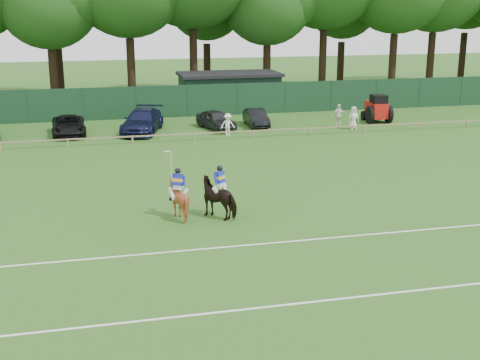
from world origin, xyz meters
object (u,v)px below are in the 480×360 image
object	(u,v)px
spectator_left	(228,125)
spectator_mid	(338,116)
horse_dark	(220,198)
suv_black	(69,126)
tractor	(377,109)
spectator_right	(354,118)
hatch_grey	(216,120)
estate_black	(256,118)
utility_shed	(229,91)
horse_chestnut	(179,200)
sedan_navy	(142,121)

from	to	relation	value
spectator_left	spectator_mid	size ratio (longest dim) A/B	0.89
horse_dark	suv_black	distance (m)	20.27
spectator_mid	tractor	xyz separation A→B (m)	(3.64, 1.35, 0.14)
suv_black	spectator_mid	bearing A→B (deg)	-7.44
spectator_left	spectator_right	bearing A→B (deg)	-0.16
hatch_grey	estate_black	size ratio (longest dim) A/B	1.04
utility_shed	spectator_mid	bearing A→B (deg)	-59.74
horse_dark	spectator_right	bearing A→B (deg)	-171.20
horse_chestnut	spectator_mid	distance (m)	22.26
suv_black	spectator_left	world-z (taller)	spectator_left
hatch_grey	spectator_right	distance (m)	9.76
horse_chestnut	hatch_grey	xyz separation A→B (m)	(5.37, 18.79, -0.13)
spectator_mid	spectator_left	bearing A→B (deg)	-171.51
sedan_navy	spectator_right	xyz separation A→B (m)	(14.68, -2.30, 0.02)
sedan_navy	tractor	bearing A→B (deg)	17.23
sedan_navy	tractor	world-z (taller)	tractor
sedan_navy	estate_black	size ratio (longest dim) A/B	1.46
spectator_mid	estate_black	bearing A→B (deg)	163.49
spectator_left	suv_black	bearing A→B (deg)	164.63
estate_black	horse_dark	bearing A→B (deg)	-107.01
suv_black	hatch_grey	size ratio (longest dim) A/B	1.20
suv_black	estate_black	bearing A→B (deg)	-1.67
spectator_left	utility_shed	bearing A→B (deg)	76.12
horse_chestnut	sedan_navy	distance (m)	18.70
hatch_grey	estate_black	distance (m)	3.06
suv_black	tractor	distance (m)	22.47
sedan_navy	utility_shed	size ratio (longest dim) A/B	0.65
suv_black	tractor	xyz separation A→B (m)	(22.46, -0.35, 0.34)
spectator_right	tractor	world-z (taller)	tractor
sedan_navy	horse_chestnut	bearing A→B (deg)	-73.03
hatch_grey	spectator_right	world-z (taller)	spectator_right
hatch_grey	spectator_mid	xyz separation A→B (m)	(8.66, -1.51, 0.18)
tractor	horse_chestnut	bearing A→B (deg)	-129.86
horse_chestnut	sedan_navy	xyz separation A→B (m)	(0.15, 18.70, -0.00)
spectator_right	estate_black	bearing A→B (deg)	149.91
horse_chestnut	spectator_right	distance (m)	22.11
estate_black	utility_shed	bearing A→B (deg)	93.52
horse_dark	spectator_left	distance (m)	16.96
suv_black	utility_shed	distance (m)	15.44
horse_chestnut	spectator_right	world-z (taller)	spectator_right
horse_chestnut	suv_black	xyz separation A→B (m)	(-4.80, 18.98, -0.14)
horse_chestnut	sedan_navy	world-z (taller)	horse_chestnut
spectator_left	tractor	distance (m)	12.23
suv_black	sedan_navy	size ratio (longest dim) A/B	0.86
horse_dark	utility_shed	world-z (taller)	utility_shed
spectator_mid	utility_shed	xyz separation A→B (m)	(-5.83, 9.98, 0.69)
spectator_left	tractor	size ratio (longest dim) A/B	0.58
spectator_left	spectator_right	xyz separation A→B (m)	(9.16, 0.12, 0.06)
horse_dark	sedan_navy	xyz separation A→B (m)	(-1.57, 18.91, -0.03)
hatch_grey	spectator_right	size ratio (longest dim) A/B	2.40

